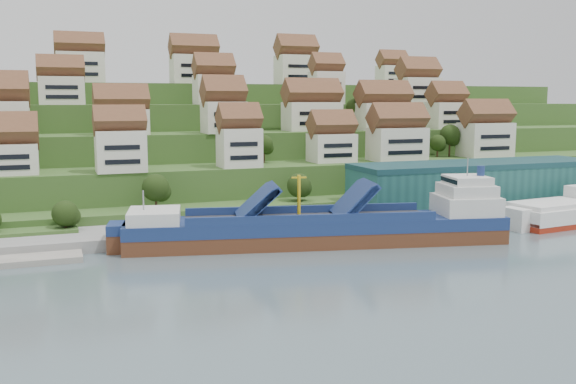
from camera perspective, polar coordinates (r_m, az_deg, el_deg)
name	(u,v)px	position (r m, az deg, el deg)	size (l,w,h in m)	color
ground	(292,248)	(114.74, 0.39, -5.00)	(300.00, 300.00, 0.00)	slate
quay	(356,220)	(135.87, 6.03, -2.50)	(180.00, 14.00, 2.20)	gray
hillside	(179,148)	(212.30, -9.64, 3.85)	(260.00, 128.00, 31.00)	#2D4C1E
hillside_village	(218,107)	(170.28, -6.20, 7.50)	(156.79, 64.68, 29.31)	silver
hillside_trees	(187,139)	(152.78, -8.98, 4.64)	(139.96, 62.96, 32.24)	#233A13
warehouse	(477,183)	(153.39, 16.49, 0.73)	(60.00, 15.00, 10.00)	#1F5551
flagpole	(359,197)	(129.67, 6.30, -0.42)	(1.28, 0.16, 8.00)	gray
cargo_ship	(328,228)	(117.42, 3.61, -3.22)	(69.76, 24.79, 15.20)	#592F1B
second_ship	(570,212)	(149.40, 23.77, -1.64)	(29.47, 13.76, 8.25)	maroon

